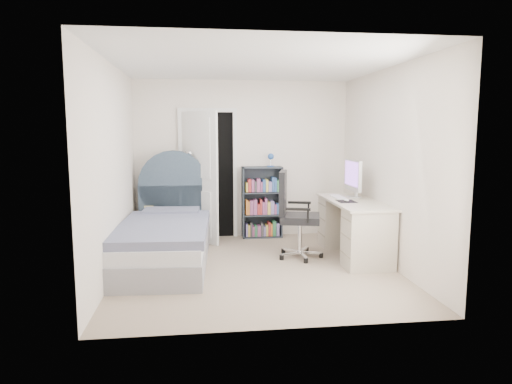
{
  "coord_description": "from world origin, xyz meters",
  "views": [
    {
      "loc": [
        -0.69,
        -5.51,
        1.71
      ],
      "look_at": [
        0.01,
        0.07,
        0.95
      ],
      "focal_mm": 32.0,
      "sensor_mm": 36.0,
      "label": 1
    }
  ],
  "objects": [
    {
      "name": "office_chair",
      "position": [
        0.56,
        0.44,
        0.65
      ],
      "size": [
        0.64,
        0.66,
        1.18
      ],
      "color": "silver",
      "rests_on": "ground"
    },
    {
      "name": "nightstand",
      "position": [
        -1.42,
        1.52,
        0.38
      ],
      "size": [
        0.4,
        0.4,
        0.58
      ],
      "color": "#D4BC83",
      "rests_on": "ground"
    },
    {
      "name": "door",
      "position": [
        -0.64,
        1.57,
        1.03
      ],
      "size": [
        0.92,
        0.65,
        2.06
      ],
      "color": "black",
      "rests_on": "ground"
    },
    {
      "name": "room_shell",
      "position": [
        0.0,
        0.0,
        1.25
      ],
      "size": [
        3.5,
        3.7,
        2.6
      ],
      "color": "gray",
      "rests_on": "ground"
    },
    {
      "name": "floor_lamp",
      "position": [
        -0.87,
        1.52,
        0.58
      ],
      "size": [
        0.2,
        0.2,
        1.41
      ],
      "color": "silver",
      "rests_on": "ground"
    },
    {
      "name": "bed",
      "position": [
        -1.14,
        0.4,
        0.32
      ],
      "size": [
        1.2,
        2.35,
        1.42
      ],
      "color": "gray",
      "rests_on": "ground"
    },
    {
      "name": "bookcase",
      "position": [
        0.31,
        1.66,
        0.53
      ],
      "size": [
        0.64,
        0.27,
        1.35
      ],
      "color": "#323A44",
      "rests_on": "ground"
    },
    {
      "name": "desk",
      "position": [
        1.39,
        0.38,
        0.42
      ],
      "size": [
        0.63,
        1.59,
        1.3
      ],
      "color": "beige",
      "rests_on": "ground"
    }
  ]
}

